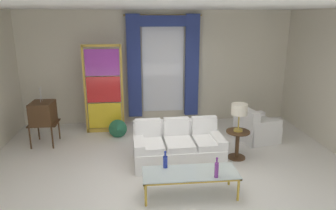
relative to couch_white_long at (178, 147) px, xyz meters
The scene contains 14 objects.
ground_plane 0.56m from the couch_white_long, 116.17° to the right, with size 16.00×16.00×0.00m, color white.
wall_rear 2.90m from the couch_white_long, 94.51° to the left, with size 8.00×0.12×3.00m, color beige.
ceiling_slab 2.75m from the couch_white_long, 118.87° to the left, with size 8.00×7.60×0.04m, color white.
curtained_window 2.86m from the couch_white_long, 91.48° to the left, with size 2.00×0.17×2.70m.
couch_white_long is the anchor object (origin of this frame).
coffee_table 1.28m from the couch_white_long, 88.46° to the right, with size 1.54×0.58×0.41m.
bottle_blue_decanter 1.55m from the couch_white_long, 74.48° to the right, with size 0.06×0.06×0.34m.
bottle_crystal_tall 1.15m from the couch_white_long, 108.18° to the right, with size 0.07×0.07×0.30m.
vintage_tv 3.17m from the couch_white_long, 157.66° to the left, with size 0.62×0.61×1.35m.
armchair_white 2.16m from the couch_white_long, 24.79° to the left, with size 0.98×0.97×0.80m.
stained_glass_divider 2.55m from the couch_white_long, 130.83° to the left, with size 0.95×0.05×2.20m.
peacock_figurine 1.87m from the couch_white_long, 132.82° to the left, with size 0.44×0.60×0.50m.
round_side_table 1.24m from the couch_white_long, ahead, with size 0.48×0.48×0.59m.
table_lamp_brass 1.43m from the couch_white_long, ahead, with size 0.32×0.32×0.57m.
Camera 1 is at (-0.59, -5.37, 2.84)m, focal length 33.58 mm.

